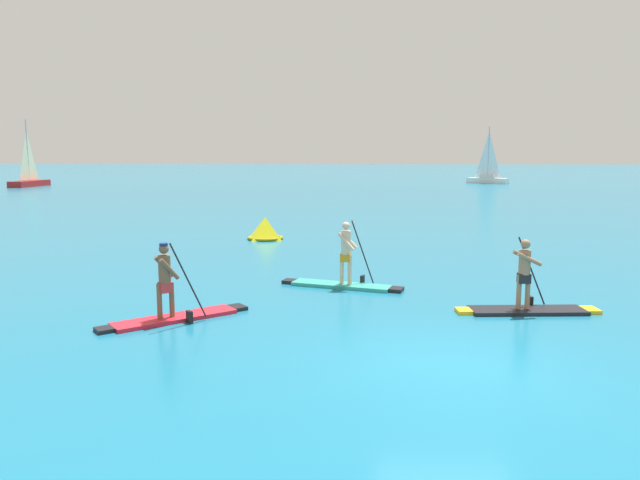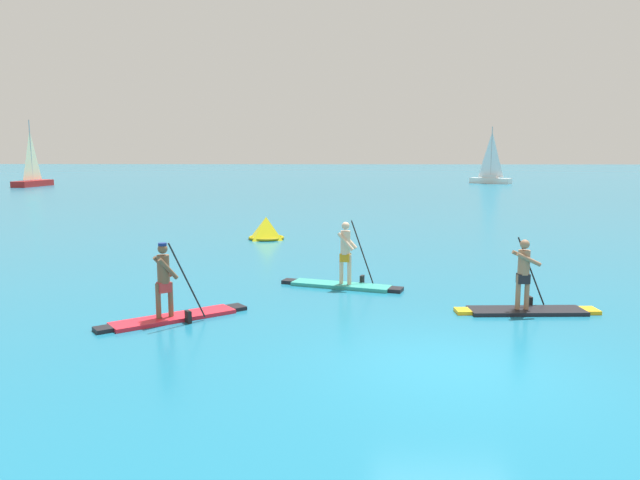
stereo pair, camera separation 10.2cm
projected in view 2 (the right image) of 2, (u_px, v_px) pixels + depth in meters
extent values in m
plane|color=#196B8C|center=(449.00, 366.00, 10.11)|extent=(440.00, 440.00, 0.00)
cube|color=red|center=(174.00, 318.00, 12.95)|extent=(2.51, 2.18, 0.08)
cube|color=black|center=(236.00, 307.00, 13.83)|extent=(0.54, 0.56, 0.08)
cube|color=black|center=(103.00, 329.00, 12.08)|extent=(0.50, 0.51, 0.08)
cylinder|color=brown|center=(171.00, 299.00, 12.86)|extent=(0.11, 0.11, 0.76)
cylinder|color=brown|center=(158.00, 301.00, 12.70)|extent=(0.11, 0.11, 0.76)
cube|color=red|center=(164.00, 287.00, 12.74)|extent=(0.34, 0.33, 0.22)
cylinder|color=brown|center=(163.00, 269.00, 12.68)|extent=(0.26, 0.26, 0.60)
sphere|color=brown|center=(163.00, 249.00, 12.62)|extent=(0.21, 0.21, 0.21)
cylinder|color=navy|center=(162.00, 244.00, 12.61)|extent=(0.18, 0.18, 0.06)
cylinder|color=brown|center=(163.00, 267.00, 12.83)|extent=(0.37, 0.33, 0.52)
cylinder|color=brown|center=(168.00, 269.00, 12.59)|extent=(0.37, 0.33, 0.52)
cylinder|color=black|center=(187.00, 281.00, 12.58)|extent=(0.63, 0.53, 1.70)
cube|color=black|center=(188.00, 318.00, 12.69)|extent=(0.19, 0.21, 0.32)
cube|color=teal|center=(341.00, 285.00, 16.14)|extent=(2.77, 1.42, 0.10)
cube|color=black|center=(396.00, 290.00, 15.61)|extent=(0.46, 0.53, 0.10)
cube|color=black|center=(289.00, 281.00, 16.66)|extent=(0.44, 0.47, 0.10)
cylinder|color=beige|center=(349.00, 269.00, 15.99)|extent=(0.11, 0.11, 0.82)
cylinder|color=beige|center=(341.00, 269.00, 16.07)|extent=(0.11, 0.11, 0.82)
cube|color=orange|center=(345.00, 257.00, 15.98)|extent=(0.31, 0.29, 0.22)
cylinder|color=beige|center=(346.00, 243.00, 15.93)|extent=(0.26, 0.26, 0.63)
sphere|color=beige|center=(346.00, 226.00, 15.86)|extent=(0.21, 0.21, 0.21)
cylinder|color=beige|center=(349.00, 240.00, 16.04)|extent=(0.46, 0.22, 0.50)
cylinder|color=beige|center=(346.00, 242.00, 15.76)|extent=(0.46, 0.22, 0.50)
cylinder|color=black|center=(362.00, 252.00, 16.24)|extent=(0.64, 0.23, 1.73)
cube|color=black|center=(362.00, 281.00, 16.35)|extent=(0.14, 0.21, 0.32)
cube|color=black|center=(526.00, 311.00, 13.52)|extent=(2.63, 0.89, 0.09)
cube|color=yellow|center=(590.00, 310.00, 13.55)|extent=(0.36, 0.52, 0.09)
cube|color=yellow|center=(463.00, 311.00, 13.49)|extent=(0.35, 0.45, 0.09)
cylinder|color=#997051|center=(527.00, 292.00, 13.46)|extent=(0.11, 0.11, 0.80)
cylinder|color=#997051|center=(518.00, 292.00, 13.45)|extent=(0.11, 0.11, 0.80)
cube|color=black|center=(523.00, 278.00, 13.41)|extent=(0.27, 0.24, 0.22)
cylinder|color=#997051|center=(524.00, 262.00, 13.36)|extent=(0.26, 0.26, 0.56)
sphere|color=#997051|center=(525.00, 244.00, 13.30)|extent=(0.21, 0.21, 0.21)
cylinder|color=#997051|center=(524.00, 257.00, 13.50)|extent=(0.57, 0.14, 0.33)
cylinder|color=#997051|center=(529.00, 259.00, 13.20)|extent=(0.57, 0.14, 0.33)
cylinder|color=black|center=(531.00, 271.00, 13.86)|extent=(0.71, 0.08, 1.62)
cube|color=black|center=(530.00, 303.00, 13.97)|extent=(0.09, 0.21, 0.32)
pyramid|color=yellow|center=(266.00, 228.00, 25.26)|extent=(1.75, 1.75, 0.95)
torus|color=olive|center=(266.00, 238.00, 25.32)|extent=(1.52, 1.52, 0.12)
cube|color=#A51E1E|center=(33.00, 183.00, 67.72)|extent=(1.87, 6.14, 0.68)
cylinder|color=#B2B2B7|center=(31.00, 150.00, 67.19)|extent=(0.12, 0.12, 6.79)
pyramid|color=beige|center=(31.00, 155.00, 67.26)|extent=(0.16, 2.74, 5.62)
cube|color=white|center=(490.00, 181.00, 74.53)|extent=(4.92, 4.01, 0.68)
cylinder|color=#B2B2B7|center=(491.00, 152.00, 74.04)|extent=(0.12, 0.12, 6.33)
pyramid|color=white|center=(491.00, 154.00, 74.07)|extent=(1.99, 1.29, 5.65)
cube|color=silver|center=(491.00, 176.00, 74.46)|extent=(2.03, 1.81, 0.41)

